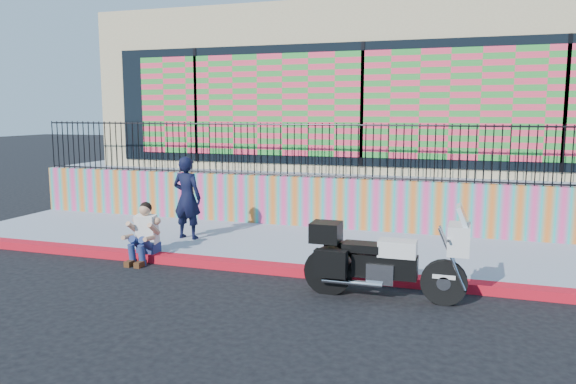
% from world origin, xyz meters
% --- Properties ---
extents(ground, '(90.00, 90.00, 0.00)m').
position_xyz_m(ground, '(0.00, 0.00, 0.00)').
color(ground, black).
rests_on(ground, ground).
extents(red_curb, '(16.00, 0.30, 0.15)m').
position_xyz_m(red_curb, '(0.00, 0.00, 0.07)').
color(red_curb, '#AF0C1C').
rests_on(red_curb, ground).
extents(sidewalk, '(16.00, 3.00, 0.15)m').
position_xyz_m(sidewalk, '(0.00, 1.65, 0.07)').
color(sidewalk, '#8790A2').
rests_on(sidewalk, ground).
extents(mural_wall, '(16.00, 0.20, 1.10)m').
position_xyz_m(mural_wall, '(0.00, 3.25, 0.70)').
color(mural_wall, '#DF3A7C').
rests_on(mural_wall, sidewalk).
extents(metal_fence, '(15.80, 0.04, 1.20)m').
position_xyz_m(metal_fence, '(0.00, 3.25, 1.85)').
color(metal_fence, black).
rests_on(metal_fence, mural_wall).
extents(elevated_platform, '(16.00, 10.00, 1.25)m').
position_xyz_m(elevated_platform, '(0.00, 8.35, 0.62)').
color(elevated_platform, '#8790A2').
rests_on(elevated_platform, ground).
extents(storefront_building, '(14.00, 8.06, 4.00)m').
position_xyz_m(storefront_building, '(0.00, 8.13, 3.25)').
color(storefront_building, tan).
rests_on(storefront_building, elevated_platform).
extents(police_motorcycle, '(2.31, 0.76, 1.44)m').
position_xyz_m(police_motorcycle, '(1.26, -0.73, 0.60)').
color(police_motorcycle, black).
rests_on(police_motorcycle, ground).
extents(police_officer, '(0.63, 0.44, 1.67)m').
position_xyz_m(police_officer, '(-2.98, 1.29, 0.98)').
color(police_officer, black).
rests_on(police_officer, sidewalk).
extents(seated_man, '(0.54, 0.71, 1.06)m').
position_xyz_m(seated_man, '(-3.12, -0.14, 0.45)').
color(seated_man, navy).
rests_on(seated_man, ground).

